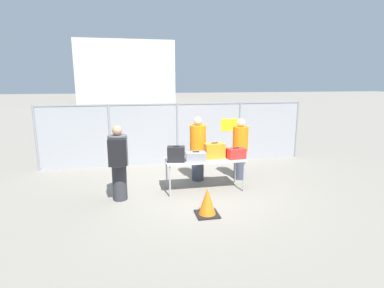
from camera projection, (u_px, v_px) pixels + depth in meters
The scene contains 13 objects.
ground_plane at pixel (194, 192), 7.37m from camera, with size 120.00×120.00×0.00m, color slate.
fence_section at pixel (178, 132), 9.72m from camera, with size 8.58×0.07×1.98m.
inspection_table at pixel (205, 161), 7.36m from camera, with size 1.94×0.76×0.79m.
suitcase_black at pixel (176, 154), 7.07m from camera, with size 0.45×0.33×0.39m.
suitcase_grey at pixel (196, 156), 7.19m from camera, with size 0.52×0.37×0.23m.
suitcase_orange at pixel (215, 151), 7.39m from camera, with size 0.51×0.30×0.40m.
suitcase_red at pixel (236, 153), 7.37m from camera, with size 0.47×0.34×0.28m.
traveler_hooded at pixel (118, 160), 6.64m from camera, with size 0.43×0.66×1.72m.
security_worker_near at pixel (198, 148), 8.05m from camera, with size 0.43×0.43×1.74m.
security_worker_far at pixel (240, 148), 8.18m from camera, with size 0.42×0.42×1.68m.
utility_trailer at pixel (199, 136), 12.63m from camera, with size 4.43×2.23×0.67m.
distant_hangar at pixel (127, 74), 39.43m from camera, with size 10.85×13.93×7.08m.
traffic_cone at pixel (207, 203), 6.03m from camera, with size 0.46×0.46×0.58m.
Camera 1 is at (-1.44, -6.81, 2.68)m, focal length 28.00 mm.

